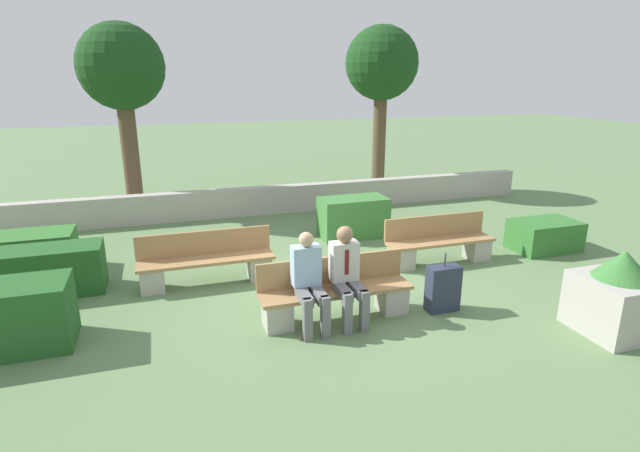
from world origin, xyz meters
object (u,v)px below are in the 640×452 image
object	(u,v)px
person_seated_man	(347,271)
suitcase	(443,288)
person_seated_woman	(309,277)
tree_leftmost	(121,72)
bench_right_side	(439,245)
tree_center_left	(382,67)
bench_front	(336,295)
planter_corner_left	(618,296)
bench_left_side	(207,264)

from	to	relation	value
person_seated_man	suitcase	xyz separation A→B (m)	(1.43, -0.12, -0.40)
person_seated_woman	tree_leftmost	xyz separation A→B (m)	(-2.37, 6.65, 2.62)
bench_right_side	tree_center_left	world-z (taller)	tree_center_left
person_seated_woman	bench_right_side	bearing A→B (deg)	28.52
bench_front	planter_corner_left	size ratio (longest dim) A/B	1.91
bench_front	tree_center_left	world-z (taller)	tree_center_left
planter_corner_left	tree_center_left	world-z (taller)	tree_center_left
bench_right_side	suitcase	xyz separation A→B (m)	(-0.96, -1.71, 0.01)
bench_right_side	suitcase	size ratio (longest dim) A/B	2.29
bench_left_side	person_seated_woman	bearing A→B (deg)	-70.66
bench_front	person_seated_man	xyz separation A→B (m)	(0.11, -0.14, 0.40)
bench_front	planter_corner_left	xyz separation A→B (m)	(3.38, -1.50, 0.17)
planter_corner_left	suitcase	world-z (taller)	planter_corner_left
suitcase	planter_corner_left	bearing A→B (deg)	-33.79
bench_left_side	bench_right_side	xyz separation A→B (m)	(4.09, -0.32, -0.01)
bench_left_side	bench_right_side	size ratio (longest dim) A/B	1.08
planter_corner_left	tree_center_left	distance (m)	9.17
person_seated_man	bench_left_side	bearing A→B (deg)	131.70
bench_left_side	tree_center_left	size ratio (longest dim) A/B	0.47
planter_corner_left	bench_right_side	bearing A→B (deg)	106.62
bench_left_side	suitcase	bearing A→B (deg)	-44.86
bench_left_side	tree_leftmost	world-z (taller)	tree_leftmost
tree_leftmost	person_seated_man	bearing A→B (deg)	-66.33
bench_right_side	person_seated_woman	xyz separation A→B (m)	(-2.93, -1.59, 0.39)
bench_front	bench_right_side	distance (m)	2.89
person_seated_man	tree_leftmost	size ratio (longest dim) A/B	0.30
planter_corner_left	tree_center_left	xyz separation A→B (m)	(0.48, 8.66, 2.98)
person_seated_woman	planter_corner_left	bearing A→B (deg)	-19.54
bench_right_side	tree_leftmost	xyz separation A→B (m)	(-5.30, 5.06, 3.01)
bench_left_side	planter_corner_left	distance (m)	5.94
bench_right_side	tree_leftmost	world-z (taller)	tree_leftmost
tree_leftmost	suitcase	bearing A→B (deg)	-57.34
tree_leftmost	planter_corner_left	bearing A→B (deg)	-52.32
bench_left_side	person_seated_man	world-z (taller)	person_seated_man
bench_left_side	bench_right_side	distance (m)	4.10
tree_center_left	planter_corner_left	bearing A→B (deg)	-93.18
suitcase	person_seated_woman	bearing A→B (deg)	176.52
bench_right_side	person_seated_woman	distance (m)	3.36
bench_right_side	planter_corner_left	distance (m)	3.08
person_seated_woman	suitcase	xyz separation A→B (m)	(1.97, -0.12, -0.37)
person_seated_woman	bench_front	bearing A→B (deg)	18.62
bench_front	person_seated_woman	bearing A→B (deg)	-161.38
person_seated_man	bench_right_side	bearing A→B (deg)	33.59
bench_right_side	tree_center_left	distance (m)	6.67
person_seated_woman	planter_corner_left	distance (m)	4.05
tree_leftmost	tree_center_left	world-z (taller)	tree_center_left
person_seated_woman	tree_leftmost	distance (m)	7.53
suitcase	bench_left_side	bearing A→B (deg)	147.00
person_seated_man	tree_center_left	xyz separation A→B (m)	(3.75, 7.31, 2.75)
tree_center_left	bench_right_side	bearing A→B (deg)	-103.37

